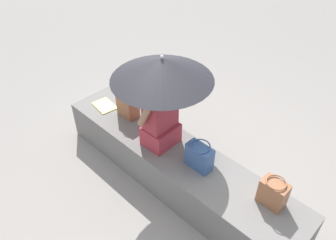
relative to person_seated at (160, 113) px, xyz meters
name	(u,v)px	position (x,y,z in m)	size (l,w,h in m)	color
ground_plane	(175,181)	(-0.20, -0.01, -0.85)	(14.00, 14.00, 0.00)	gray
stone_bench	(175,166)	(-0.20, -0.01, -0.62)	(2.88, 0.61, 0.46)	slate
person_seated	(160,113)	(0.00, 0.00, 0.00)	(0.29, 0.48, 0.90)	#992D38
parasol	(162,69)	(0.02, -0.05, 0.46)	(0.97, 0.97, 0.99)	#B7B7BC
handbag_black	(199,157)	(-0.51, -0.01, -0.25)	(0.26, 0.20, 0.28)	#335184
tote_bag_canvas	(273,193)	(-1.23, -0.12, -0.26)	(0.23, 0.17, 0.27)	brown
shoulder_bag_spare	(128,103)	(0.60, -0.06, -0.22)	(0.23, 0.17, 0.36)	brown
magazine	(105,106)	(0.93, 0.03, -0.38)	(0.28, 0.20, 0.01)	#EAE04C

